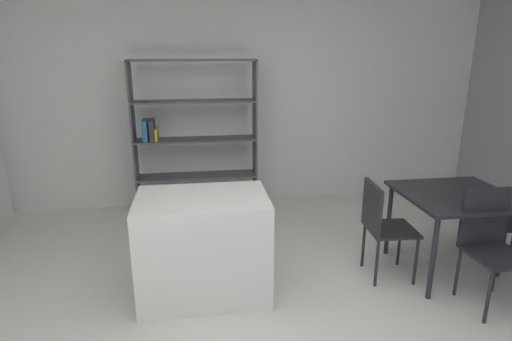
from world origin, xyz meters
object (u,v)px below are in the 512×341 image
at_px(open_bookshelf, 189,142).
at_px(dining_chair_near, 490,239).
at_px(kitchen_island, 204,246).
at_px(dining_chair_island_side, 382,222).
at_px(dining_table, 456,202).

distance_m(open_bookshelf, dining_chair_near, 3.35).
bearing_deg(open_bookshelf, dining_chair_near, -43.75).
distance_m(kitchen_island, dining_chair_island_side, 1.60).
height_order(dining_table, dining_chair_near, dining_chair_near).
relative_size(kitchen_island, dining_table, 1.10).
distance_m(kitchen_island, dining_table, 2.30).
distance_m(kitchen_island, dining_chair_near, 2.33).
distance_m(open_bookshelf, dining_table, 3.02).
xyz_separation_m(open_bookshelf, dining_table, (2.40, -1.82, -0.23)).
bearing_deg(kitchen_island, dining_chair_near, -10.91).
relative_size(dining_chair_near, dining_chair_island_side, 1.06).
distance_m(open_bookshelf, dining_chair_island_side, 2.52).
height_order(dining_chair_near, dining_chair_island_side, dining_chair_near).
distance_m(kitchen_island, open_bookshelf, 1.92).
bearing_deg(dining_chair_near, dining_table, 89.82).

